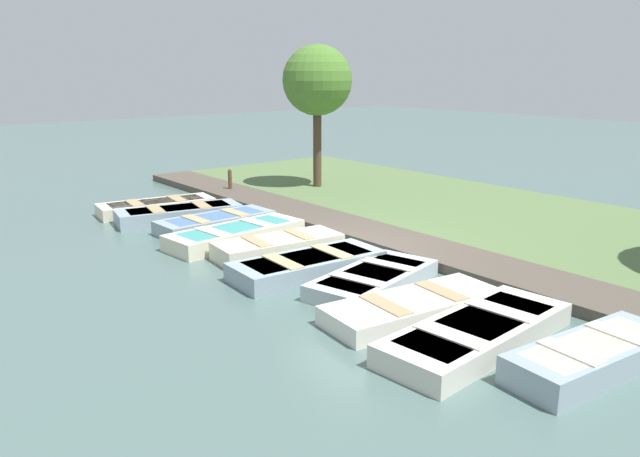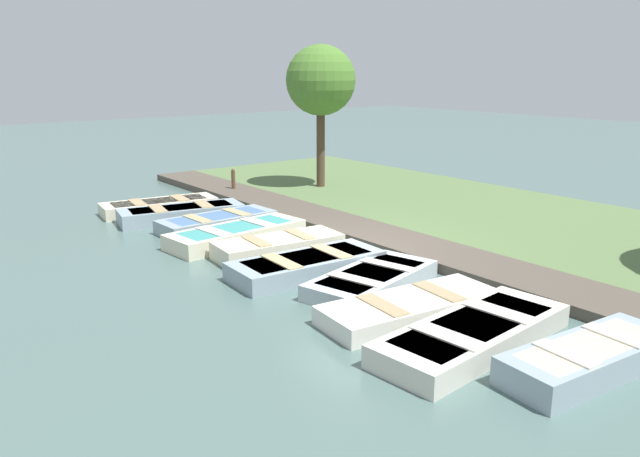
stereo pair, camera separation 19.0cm
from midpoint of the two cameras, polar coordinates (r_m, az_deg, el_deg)
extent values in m
plane|color=#4C6660|center=(13.79, 2.47, -2.48)|extent=(80.00, 80.00, 0.00)
cube|color=#567042|center=(17.37, 14.99, 0.84)|extent=(8.00, 24.00, 0.14)
cube|color=#51473D|center=(14.63, 6.39, -1.12)|extent=(1.49, 23.27, 0.21)
cube|color=beige|center=(18.43, -15.00, 1.93)|extent=(3.32, 1.48, 0.34)
cube|color=#4C709E|center=(18.40, -15.03, 2.41)|extent=(2.71, 1.17, 0.03)
cube|color=tan|center=(18.24, -16.87, 2.27)|extent=(0.45, 1.01, 0.03)
cube|color=tan|center=(18.57, -13.23, 2.71)|extent=(0.45, 1.01, 0.03)
cube|color=#8C9EA8|center=(17.25, -13.06, 1.29)|extent=(3.42, 1.71, 0.39)
cube|color=#6B7F51|center=(17.21, -13.10, 1.86)|extent=(2.80, 1.36, 0.03)
cube|color=tan|center=(17.07, -15.12, 1.73)|extent=(0.52, 1.03, 0.03)
cube|color=tan|center=(17.36, -11.11, 2.17)|extent=(0.52, 1.03, 0.03)
cube|color=#8C9EA8|center=(16.18, -9.84, 0.53)|extent=(3.07, 1.23, 0.35)
cube|color=#4C709E|center=(16.15, -9.86, 1.10)|extent=(2.51, 0.97, 0.03)
cube|color=tan|center=(15.86, -11.64, 0.87)|extent=(0.34, 1.04, 0.03)
cube|color=tan|center=(16.43, -8.16, 1.50)|extent=(0.34, 1.04, 0.03)
cube|color=beige|center=(14.89, -8.08, -0.58)|extent=(3.45, 1.49, 0.37)
cube|color=teal|center=(14.84, -8.10, 0.06)|extent=(2.82, 1.18, 0.03)
cube|color=beige|center=(14.49, -10.14, -0.27)|extent=(0.43, 1.12, 0.03)
cube|color=beige|center=(15.21, -6.17, 0.58)|extent=(0.43, 1.12, 0.03)
cube|color=beige|center=(13.77, -4.21, -1.68)|extent=(2.94, 1.36, 0.39)
cube|color=beige|center=(13.72, -4.23, -0.95)|extent=(2.40, 1.07, 0.03)
cube|color=tan|center=(13.48, -6.25, -1.16)|extent=(0.39, 1.00, 0.03)
cube|color=tan|center=(13.97, -2.29, -0.52)|extent=(0.39, 1.00, 0.03)
cube|color=#8C9EA8|center=(12.48, -1.55, -3.41)|extent=(3.21, 1.40, 0.37)
cube|color=#994C33|center=(12.43, -1.55, -2.66)|extent=(2.63, 1.10, 0.03)
cube|color=tan|center=(12.12, -3.90, -3.01)|extent=(0.38, 1.13, 0.03)
cube|color=tan|center=(12.75, 0.68, -2.09)|extent=(0.38, 1.13, 0.03)
cube|color=#B2BCC1|center=(11.80, 4.43, -4.69)|extent=(3.04, 1.88, 0.31)
cube|color=#4C709E|center=(11.75, 4.45, -4.04)|extent=(2.48, 1.49, 0.02)
cube|color=beige|center=(11.32, 2.95, -4.62)|extent=(0.55, 1.18, 0.03)
cube|color=beige|center=(12.18, 5.83, -3.29)|extent=(0.55, 1.18, 0.03)
cube|color=silver|center=(10.55, 8.04, -7.13)|extent=(3.27, 1.51, 0.32)
cube|color=#994C33|center=(10.50, 8.07, -6.38)|extent=(2.67, 1.19, 0.03)
cube|color=tan|center=(10.13, 5.46, -6.92)|extent=(0.44, 1.09, 0.03)
cube|color=tan|center=(10.86, 10.51, -5.61)|extent=(0.44, 1.09, 0.03)
cube|color=beige|center=(9.69, 13.61, -9.33)|extent=(3.60, 1.52, 0.35)
cube|color=teal|center=(9.62, 13.67, -8.44)|extent=(2.95, 1.20, 0.03)
cube|color=beige|center=(9.10, 11.35, -9.50)|extent=(0.44, 1.16, 0.03)
cube|color=beige|center=(10.14, 15.76, -7.20)|extent=(0.44, 1.16, 0.03)
cube|color=#8C9EA8|center=(9.40, 23.18, -10.73)|extent=(2.88, 1.22, 0.41)
cube|color=beige|center=(9.33, 23.30, -9.69)|extent=(2.36, 0.96, 0.03)
cube|color=beige|center=(8.91, 21.37, -10.45)|extent=(0.36, 0.90, 0.03)
cube|color=beige|center=(9.74, 25.08, -8.67)|extent=(0.36, 0.90, 0.03)
cylinder|color=brown|center=(20.48, -8.48, 4.11)|extent=(0.13, 0.13, 0.78)
sphere|color=brown|center=(20.41, -8.52, 5.25)|extent=(0.11, 0.11, 0.11)
cylinder|color=#4C3828|center=(20.90, -0.51, 7.57)|extent=(0.28, 0.28, 3.00)
sphere|color=#4C7A2D|center=(20.75, -0.52, 13.41)|extent=(2.27, 2.27, 2.27)
camera|label=1|loc=(0.10, -90.40, -0.10)|focal=35.00mm
camera|label=2|loc=(0.10, 89.60, 0.10)|focal=35.00mm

